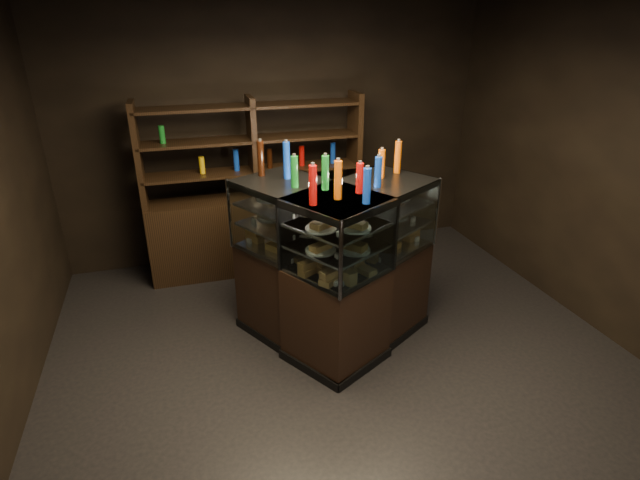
# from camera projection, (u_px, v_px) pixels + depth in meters

# --- Properties ---
(ground) EXTENTS (5.00, 5.00, 0.00)m
(ground) POSITION_uv_depth(u_px,v_px,m) (346.00, 365.00, 4.32)
(ground) COLOR black
(ground) RESTS_ON ground
(room_shell) EXTENTS (5.02, 5.02, 3.01)m
(room_shell) POSITION_uv_depth(u_px,v_px,m) (351.00, 143.00, 3.52)
(room_shell) COLOR black
(room_shell) RESTS_ON ground
(display_case) EXTENTS (1.81, 1.53, 1.49)m
(display_case) POSITION_uv_depth(u_px,v_px,m) (334.00, 294.00, 4.45)
(display_case) COLOR black
(display_case) RESTS_ON ground
(food_display) EXTENTS (1.40, 1.18, 0.46)m
(food_display) POSITION_uv_depth(u_px,v_px,m) (335.00, 230.00, 4.19)
(food_display) COLOR #B89642
(food_display) RESTS_ON display_case
(bottles_top) EXTENTS (1.23, 1.04, 0.30)m
(bottles_top) POSITION_uv_depth(u_px,v_px,m) (336.00, 172.00, 3.99)
(bottles_top) COLOR black
(bottles_top) RESTS_ON display_case
(potted_conifer) EXTENTS (0.37, 0.37, 0.78)m
(potted_conifer) POSITION_uv_depth(u_px,v_px,m) (368.00, 258.00, 5.22)
(potted_conifer) COLOR black
(potted_conifer) RESTS_ON ground
(back_shelving) EXTENTS (2.42, 0.45, 2.00)m
(back_shelving) POSITION_uv_depth(u_px,v_px,m) (256.00, 220.00, 5.76)
(back_shelving) COLOR black
(back_shelving) RESTS_ON ground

